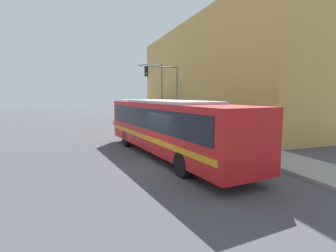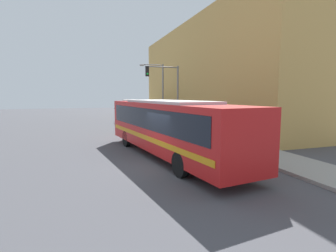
% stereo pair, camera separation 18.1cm
% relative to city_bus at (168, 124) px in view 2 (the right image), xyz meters
% --- Properties ---
extents(ground_plane, '(120.00, 120.00, 0.00)m').
position_rel_city_bus_xyz_m(ground_plane, '(-0.75, -1.68, -1.78)').
color(ground_plane, '#47474C').
extents(sidewalk, '(2.80, 70.00, 0.15)m').
position_rel_city_bus_xyz_m(sidewalk, '(5.15, 18.32, -1.71)').
color(sidewalk, gray).
rests_on(sidewalk, ground_plane).
extents(building_facade, '(6.00, 29.89, 11.12)m').
position_rel_city_bus_xyz_m(building_facade, '(9.55, 14.26, 3.77)').
color(building_facade, tan).
rests_on(building_facade, ground_plane).
extents(city_bus, '(4.16, 12.58, 3.06)m').
position_rel_city_bus_xyz_m(city_bus, '(0.00, 0.00, 0.00)').
color(city_bus, red).
rests_on(city_bus, ground_plane).
extents(delivery_truck, '(2.33, 7.72, 2.80)m').
position_rel_city_bus_xyz_m(delivery_truck, '(1.87, 18.35, -0.24)').
color(delivery_truck, silver).
rests_on(delivery_truck, ground_plane).
extents(fire_hydrant, '(0.23, 0.31, 0.75)m').
position_rel_city_bus_xyz_m(fire_hydrant, '(4.35, 1.92, -1.27)').
color(fire_hydrant, red).
rests_on(fire_hydrant, sidewalk).
extents(traffic_light_pole, '(3.28, 0.35, 5.95)m').
position_rel_city_bus_xyz_m(traffic_light_pole, '(3.45, 10.39, 2.40)').
color(traffic_light_pole, slate).
rests_on(traffic_light_pole, sidewalk).
extents(parking_meter, '(0.14, 0.14, 1.34)m').
position_rel_city_bus_xyz_m(parking_meter, '(4.35, 7.11, -0.74)').
color(parking_meter, slate).
rests_on(parking_meter, sidewalk).
extents(street_lamp, '(2.79, 0.28, 6.64)m').
position_rel_city_bus_xyz_m(street_lamp, '(4.20, 15.41, 2.37)').
color(street_lamp, slate).
rests_on(street_lamp, sidewalk).
extents(pedestrian_near_corner, '(0.34, 0.34, 1.59)m').
position_rel_city_bus_xyz_m(pedestrian_near_corner, '(4.99, 6.60, -0.84)').
color(pedestrian_near_corner, '#23283D').
rests_on(pedestrian_near_corner, sidewalk).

